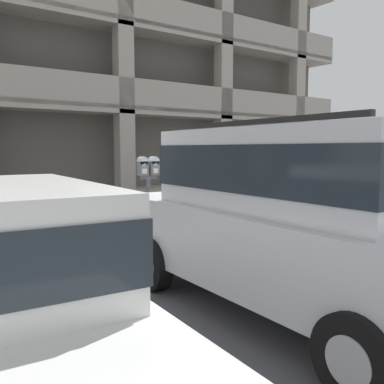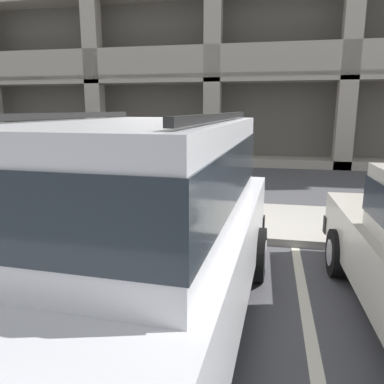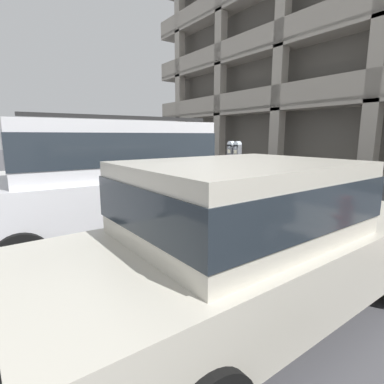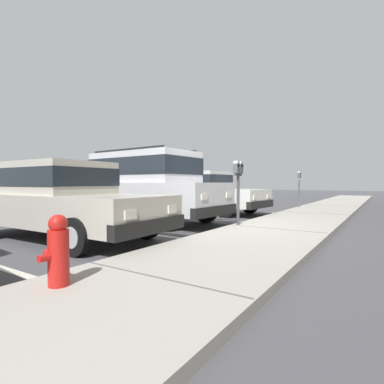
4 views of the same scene
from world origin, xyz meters
name	(u,v)px [view 1 (image 1 of 4)]	position (x,y,z in m)	size (l,w,h in m)	color
ground_plane	(169,266)	(0.00, 0.00, -0.05)	(80.00, 80.00, 0.10)	#4C4C51
sidewalk	(130,244)	(0.00, 1.30, 0.06)	(40.00, 2.20, 0.12)	#ADA89E
parking_stall_lines	(305,267)	(1.51, -1.40, 0.00)	(12.20, 4.80, 0.01)	silver
silver_suv	(295,213)	(0.00, -2.45, 1.09)	(2.16, 4.85, 2.03)	silver
parking_meter_near	(148,181)	(-0.16, 0.35, 1.25)	(0.35, 0.12, 1.53)	#47474C
fire_hydrant	(326,205)	(4.72, 0.65, 0.46)	(0.30, 0.30, 0.70)	red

